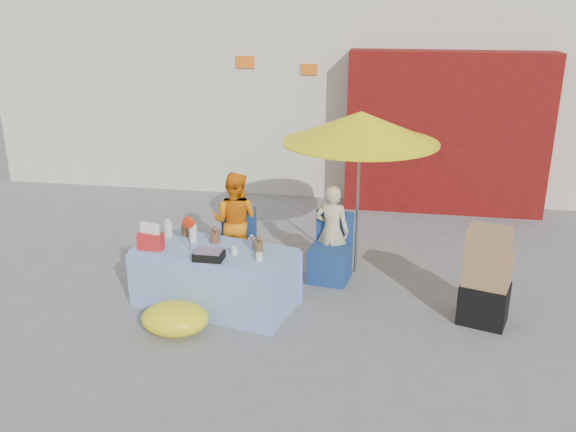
% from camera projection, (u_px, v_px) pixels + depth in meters
% --- Properties ---
extents(ground, '(80.00, 80.00, 0.00)m').
position_uv_depth(ground, '(259.00, 317.00, 6.79)').
color(ground, slate).
rests_on(ground, ground).
extents(backdrop, '(14.00, 8.00, 7.80)m').
position_uv_depth(backdrop, '(360.00, 13.00, 12.65)').
color(backdrop, silver).
rests_on(backdrop, ground).
extents(market_table, '(1.95, 1.22, 1.09)m').
position_uv_depth(market_table, '(215.00, 276.00, 6.95)').
color(market_table, '#819ACE').
rests_on(market_table, ground).
extents(chair_left, '(0.54, 0.53, 0.85)m').
position_uv_depth(chair_left, '(233.00, 254.00, 7.83)').
color(chair_left, navy).
rests_on(chair_left, ground).
extents(chair_right, '(0.54, 0.53, 0.85)m').
position_uv_depth(chair_right, '(330.00, 261.00, 7.63)').
color(chair_right, navy).
rests_on(chair_right, ground).
extents(vendor_orange, '(0.70, 0.58, 1.31)m').
position_uv_depth(vendor_orange, '(235.00, 221.00, 7.82)').
color(vendor_orange, orange).
rests_on(vendor_orange, ground).
extents(vendor_beige, '(0.47, 0.34, 1.20)m').
position_uv_depth(vendor_beige, '(332.00, 231.00, 7.64)').
color(vendor_beige, beige).
rests_on(vendor_beige, ground).
extents(umbrella, '(1.90, 1.90, 2.09)m').
position_uv_depth(umbrella, '(361.00, 128.00, 7.30)').
color(umbrella, gray).
rests_on(umbrella, ground).
extents(box_stack, '(0.59, 0.53, 1.10)m').
position_uv_depth(box_stack, '(486.00, 280.00, 6.52)').
color(box_stack, black).
rests_on(box_stack, ground).
extents(tarp_bundle, '(0.75, 0.61, 0.32)m').
position_uv_depth(tarp_bundle, '(175.00, 318.00, 6.42)').
color(tarp_bundle, yellow).
rests_on(tarp_bundle, ground).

